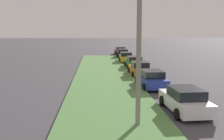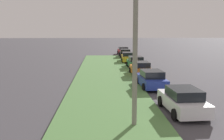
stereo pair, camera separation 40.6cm
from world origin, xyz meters
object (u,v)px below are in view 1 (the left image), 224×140
parked_car_white (185,100)px  parked_car_orange (140,69)px  parked_car_blue (151,79)px  parked_car_red (120,51)px  parked_car_green (134,62)px  parked_car_yellow (126,57)px  streetlight (146,38)px  parked_car_black (123,53)px

parked_car_white → parked_car_orange: same height
parked_car_blue → parked_car_red: same height
parked_car_green → parked_car_red: (18.63, -0.08, 0.00)m
parked_car_orange → parked_car_yellow: 11.83m
parked_car_yellow → parked_car_red: 12.38m
parked_car_green → streetlight: 20.81m
streetlight → parked_car_red: bearing=-3.8°
parked_car_red → streetlight: size_ratio=0.58×
parked_car_yellow → parked_car_black: 6.53m
parked_car_black → streetlight: (-33.11, 2.40, 3.67)m
parked_car_orange → parked_car_green: size_ratio=1.00×
parked_car_white → parked_car_yellow: bearing=-1.6°
parked_car_white → parked_car_red: bearing=-2.6°
parked_car_orange → parked_car_green: (5.58, -0.23, 0.00)m
parked_car_white → streetlight: (-2.09, 2.74, 3.67)m
parked_car_black → parked_car_red: size_ratio=1.00×
parked_car_red → parked_car_green: bearing=177.3°
parked_car_green → parked_car_black: 12.78m
parked_car_green → streetlight: bearing=172.1°
parked_car_orange → parked_car_green: 5.58m
parked_car_orange → parked_car_green: bearing=-3.4°
parked_car_white → parked_car_blue: bearing=1.5°
parked_car_blue → streetlight: 9.79m
parked_car_blue → parked_car_orange: 5.95m
parked_car_white → parked_car_orange: size_ratio=1.01×
parked_car_blue → parked_car_yellow: bearing=-2.8°
streetlight → parked_car_green: bearing=-7.0°
parked_car_yellow → parked_car_blue: bearing=-177.4°
parked_car_blue → parked_car_yellow: same height
parked_car_white → parked_car_yellow: 24.50m
parked_car_white → streetlight: 5.04m
parked_car_yellow → streetlight: 26.92m
parked_car_yellow → parked_car_black: bearing=0.6°
parked_car_blue → parked_car_yellow: (17.78, 0.04, 0.00)m
parked_car_black → parked_car_white: bearing=-176.8°
parked_car_yellow → parked_car_black: same height
parked_car_yellow → streetlight: (-26.58, 2.19, 3.67)m
parked_car_orange → parked_car_red: same height
parked_car_orange → parked_car_red: (24.21, -0.31, 0.00)m
parked_car_green → parked_car_black: bearing=-0.5°
parked_car_blue → parked_car_white: bearing=-178.5°
parked_car_orange → parked_car_black: bearing=-1.5°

